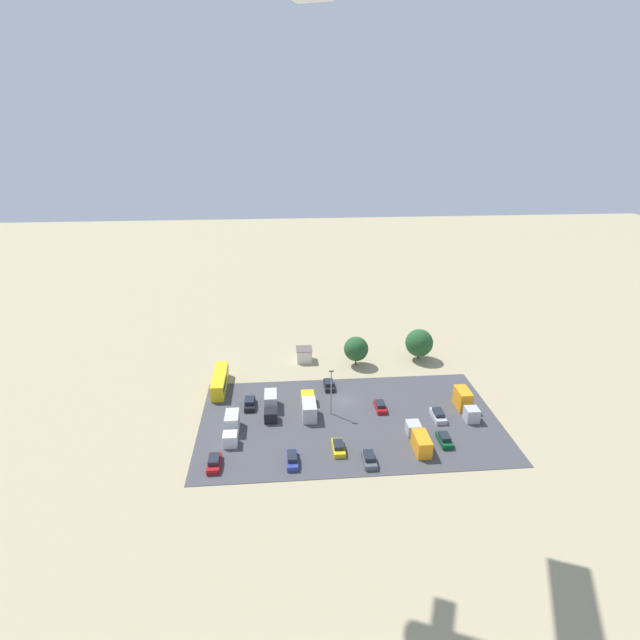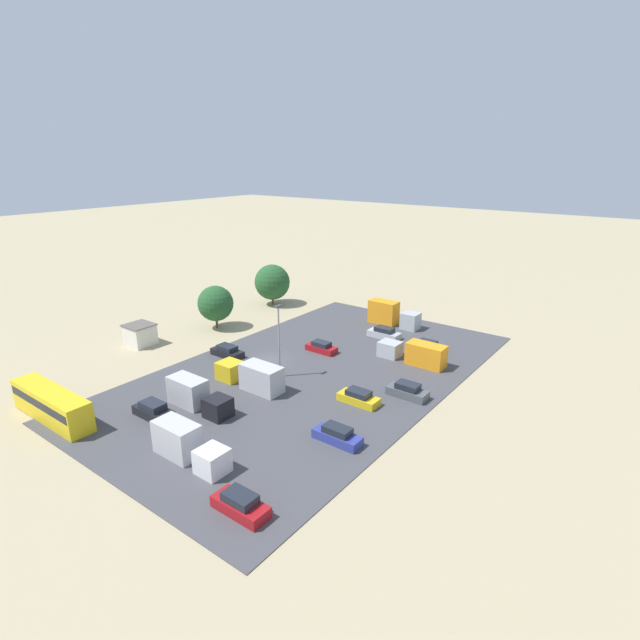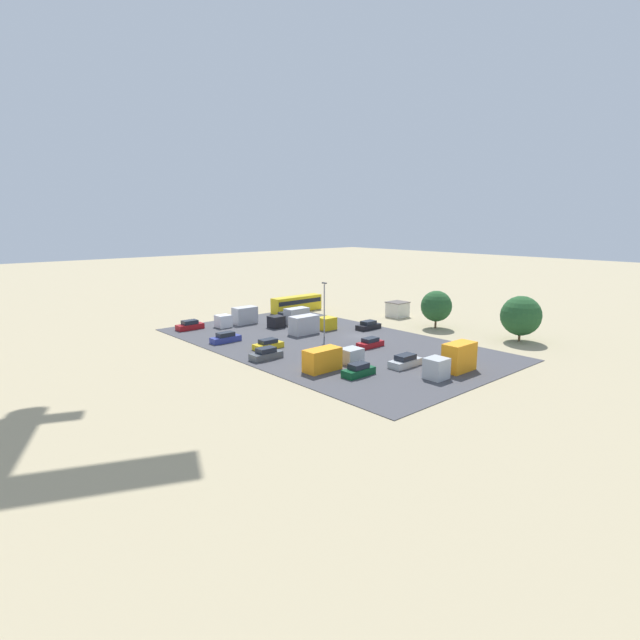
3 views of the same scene
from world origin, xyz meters
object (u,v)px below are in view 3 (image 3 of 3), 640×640
Objects in this scene: parked_truck_1 at (331,358)px; parked_car_1 at (286,317)px; parked_car_2 at (370,343)px; shed_building at (397,309)px; parked_truck_4 at (311,324)px; parked_car_4 at (405,361)px; parked_truck_0 at (239,317)px; parked_truck_2 at (453,360)px; bus at (297,303)px; parked_car_8 at (190,326)px; parked_car_3 at (368,326)px; parked_car_6 at (266,354)px; parked_car_5 at (226,338)px; parked_car_7 at (359,370)px; parked_truck_3 at (291,318)px; parked_car_0 at (268,345)px.

parked_car_1 is at bearing 152.57° from parked_truck_1.
parked_car_1 is at bearing 173.08° from parked_car_2.
shed_building is 0.42× the size of parked_truck_1.
parked_truck_4 is (0.37, 22.11, -0.02)m from shed_building.
parked_truck_4 reaches higher than parked_car_4.
parked_truck_0 is 0.96× the size of parked_truck_2.
bus is 9.99m from parked_car_1.
parked_truck_4 is at bearing -158.29° from parked_truck_0.
parked_truck_0 is at bearing 76.53° from parked_car_8.
shed_building is 0.82× the size of parked_car_3.
bus is 36.67m from parked_car_6.
parked_truck_2 is (-15.52, 1.87, 1.06)m from parked_car_2.
shed_building is 0.46× the size of parked_truck_2.
parked_truck_0 is 31.72m from parked_truck_1.
parked_truck_1 is at bearing 147.09° from bus.
bus is 2.57× the size of parked_car_6.
parked_truck_2 reaches higher than parked_car_2.
parked_truck_4 is (-3.52, -14.26, 0.74)m from parked_car_5.
parked_truck_3 reaches higher than parked_car_7.
bus is at bearing -77.50° from parked_truck_0.
shed_building reaches higher than parked_car_6.
parked_car_4 is 18.64m from parked_car_6.
parked_truck_2 is (-11.39, -9.94, 0.35)m from parked_truck_1.
parked_truck_0 reaches higher than parked_car_0.
parked_car_6 is 17.43m from parked_truck_4.
parked_truck_0 is (22.11, -9.78, 0.73)m from parked_car_6.
bus is 32.43m from parked_car_2.
parked_car_7 is at bearing 5.88° from parked_truck_1.
parked_truck_4 is at bearing 146.58° from parked_truck_1.
bus is at bearing 134.58° from parked_car_6.
parked_car_5 is 0.60× the size of parked_truck_0.
parked_car_4 is (-9.83, 4.00, 0.06)m from parked_car_2.
parked_car_5 reaches higher than parked_car_0.
parked_truck_2 is at bearing 22.06° from parked_car_0.
parked_car_5 is (3.89, 36.37, -0.76)m from shed_building.
parked_truck_2 is at bearing -24.06° from parked_car_3.
parked_car_6 is (-8.14, 37.29, -0.75)m from shed_building.
parked_car_2 is 22.29m from parked_car_5.
parked_car_7 is 0.48× the size of parked_truck_4.
parked_truck_1 is at bearing -33.42° from parked_truck_4.
parked_truck_1 is at bearing 116.99° from shed_building.
shed_building is 22.04m from parked_car_1.
parked_truck_4 is at bearing -116.85° from parked_car_3.
parked_car_2 is at bearing 120.79° from shed_building.
parked_car_6 is 9.73m from parked_truck_1.
parked_car_6 reaches higher than parked_car_5.
parked_car_5 is at bearing -161.24° from parked_car_0.
parked_car_5 is at bearing 118.54° from bus.
parked_car_8 is (16.04, 36.16, -0.74)m from shed_building.
parked_truck_1 reaches higher than parked_car_4.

